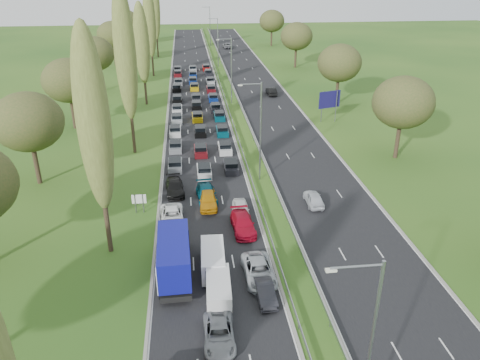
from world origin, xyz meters
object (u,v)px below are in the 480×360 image
white_van_front (218,289)px  white_van_rear (213,258)px  near_car_2 (172,216)px  near_car_3 (175,187)px  info_sign (139,201)px  direction_sign (329,101)px  blue_lorry (174,254)px

white_van_front → white_van_rear: white_van_rear is taller
near_car_2 → white_van_front: size_ratio=1.06×
near_car_2 → near_car_3: bearing=85.5°
info_sign → direction_sign: direction_sign is taller
white_van_front → info_sign: (-7.25, 15.08, 0.39)m
near_car_2 → direction_sign: (25.35, 30.98, 2.85)m
direction_sign → white_van_front: bearing=-116.3°
info_sign → white_van_front: bearing=-64.3°
blue_lorry → near_car_3: bearing=89.6°
near_car_3 → white_van_rear: 15.56m
near_car_2 → blue_lorry: 8.95m
white_van_front → near_car_2: bearing=108.8°
near_car_3 → info_sign: size_ratio=2.36×
near_car_2 → blue_lorry: size_ratio=0.55×
white_van_rear → direction_sign: size_ratio=0.96×
near_car_3 → white_van_front: bearing=-84.4°
white_van_rear → white_van_front: bearing=-85.7°
white_van_front → direction_sign: (21.55, 43.59, 2.59)m
white_van_rear → info_sign: (-7.06, 10.89, 0.34)m
near_car_3 → white_van_rear: size_ratio=0.99×
near_car_3 → blue_lorry: size_ratio=0.54×
near_car_2 → direction_sign: bearing=47.7°
near_car_2 → near_car_3: size_ratio=1.01×
white_van_front → direction_sign: 48.69m
white_van_rear → near_car_2: bearing=115.1°
direction_sign → white_van_rear: bearing=-118.9°
direction_sign → info_sign: bearing=-135.3°
white_van_front → info_sign: 16.73m
near_car_3 → direction_sign: bearing=39.0°
near_car_3 → blue_lorry: bearing=-94.1°
near_car_2 → direction_sign: size_ratio=0.96×
blue_lorry → white_van_rear: bearing=6.2°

